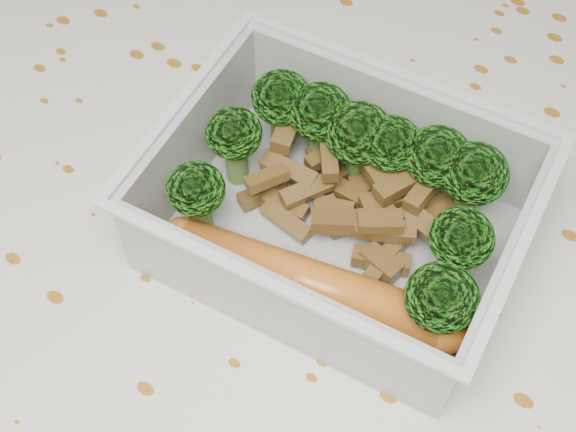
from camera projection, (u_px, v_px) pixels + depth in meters
The scene contains 6 objects.
dining_table at pixel (275, 326), 0.48m from camera, with size 1.40×0.90×0.75m.
tablecloth at pixel (274, 286), 0.44m from camera, with size 1.46×0.96×0.19m.
lunch_container at pixel (336, 217), 0.39m from camera, with size 0.19×0.15×0.06m.
broccoli_florets at pixel (366, 168), 0.39m from camera, with size 0.16×0.11×0.05m.
meat_pile at pixel (354, 201), 0.40m from camera, with size 0.11×0.07×0.03m.
sausage at pixel (308, 284), 0.38m from camera, with size 0.15×0.05×0.02m.
Camera 1 is at (0.12, -0.17, 1.11)m, focal length 50.00 mm.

